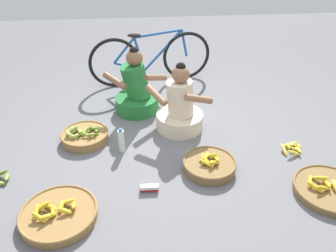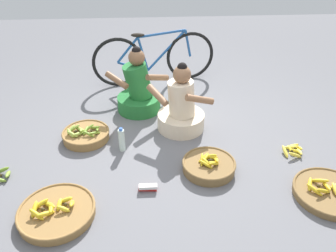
% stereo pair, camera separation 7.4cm
% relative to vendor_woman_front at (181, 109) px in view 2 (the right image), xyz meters
% --- Properties ---
extents(ground_plane, '(10.00, 10.00, 0.00)m').
position_rel_vendor_woman_front_xyz_m(ground_plane, '(-0.18, -0.30, -0.25)').
color(ground_plane, slate).
extents(vendor_woman_front, '(0.70, 0.52, 0.78)m').
position_rel_vendor_woman_front_xyz_m(vendor_woman_front, '(0.00, 0.00, 0.00)').
color(vendor_woman_front, beige).
rests_on(vendor_woman_front, ground).
extents(vendor_woman_behind, '(0.75, 0.52, 0.80)m').
position_rel_vendor_woman_front_xyz_m(vendor_woman_behind, '(-0.47, 0.45, 0.01)').
color(vendor_woman_behind, '#237233').
rests_on(vendor_woman_behind, ground).
extents(bicycle_leaning, '(1.69, 0.33, 0.73)m').
position_rel_vendor_woman_front_xyz_m(bicycle_leaning, '(-0.25, 1.23, 0.11)').
color(bicycle_leaning, black).
rests_on(bicycle_leaning, ground).
extents(banana_basket_back_left, '(0.51, 0.51, 0.16)m').
position_rel_vendor_woman_front_xyz_m(banana_basket_back_left, '(0.19, -0.75, -0.19)').
color(banana_basket_back_left, brown).
rests_on(banana_basket_back_left, ground).
extents(banana_basket_mid_right, '(0.62, 0.62, 0.13)m').
position_rel_vendor_woman_front_xyz_m(banana_basket_mid_right, '(1.17, -1.15, -0.21)').
color(banana_basket_mid_right, brown).
rests_on(banana_basket_mid_right, ground).
extents(banana_basket_back_center, '(0.62, 0.62, 0.15)m').
position_rel_vendor_woman_front_xyz_m(banana_basket_back_center, '(-1.12, -1.23, -0.20)').
color(banana_basket_back_center, olive).
rests_on(banana_basket_back_center, ground).
extents(banana_basket_mid_left, '(0.50, 0.50, 0.16)m').
position_rel_vendor_woman_front_xyz_m(banana_basket_mid_left, '(-1.03, -0.15, -0.19)').
color(banana_basket_mid_left, olive).
rests_on(banana_basket_mid_left, ground).
extents(loose_bananas_front_right, '(0.19, 0.18, 0.09)m').
position_rel_vendor_woman_front_xyz_m(loose_bananas_front_right, '(-1.73, -0.72, -0.22)').
color(loose_bananas_front_right, olive).
rests_on(loose_bananas_front_right, ground).
extents(loose_bananas_back_right, '(0.21, 0.21, 0.10)m').
position_rel_vendor_woman_front_xyz_m(loose_bananas_back_right, '(1.09, -0.53, -0.22)').
color(loose_bananas_back_right, yellow).
rests_on(loose_bananas_back_right, ground).
extents(water_bottle, '(0.06, 0.06, 0.27)m').
position_rel_vendor_woman_front_xyz_m(water_bottle, '(-0.64, -0.38, -0.12)').
color(water_bottle, silver).
rests_on(water_bottle, ground).
extents(packet_carton_stack, '(0.16, 0.07, 0.06)m').
position_rel_vendor_woman_front_xyz_m(packet_carton_stack, '(-0.39, -0.98, -0.22)').
color(packet_carton_stack, red).
rests_on(packet_carton_stack, ground).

